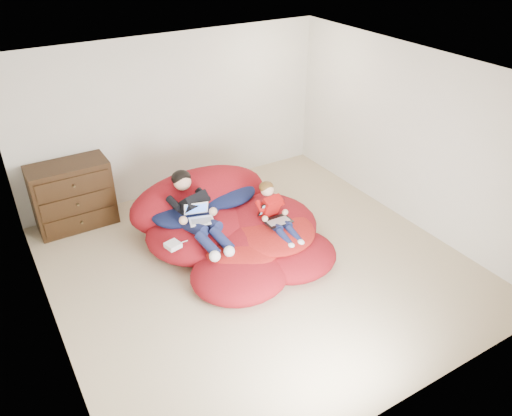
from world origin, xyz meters
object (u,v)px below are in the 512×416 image
Objects in this scene: dresser at (73,195)px; laptop_black at (275,215)px; laptop_white at (199,215)px; older_boy at (194,208)px; beanbag_pile at (231,227)px; younger_boy at (274,211)px.

laptop_black is (2.14, -2.02, 0.06)m from dresser.
older_boy is at bearing 90.00° from laptop_white.
beanbag_pile is 1.90× the size of older_boy.
beanbag_pile is 6.60× the size of laptop_white.
laptop_white is at bearing -174.30° from beanbag_pile.
laptop_white is at bearing -90.00° from older_boy.
younger_boy is at bearing 90.00° from laptop_black.
laptop_white is (-0.48, -0.05, 0.37)m from beanbag_pile.
laptop_white is at bearing -53.11° from dresser.
laptop_black is (-0.00, -0.01, -0.06)m from younger_boy.
younger_boy is 0.06m from laptop_black.
beanbag_pile reaches higher than laptop_black.
younger_boy is at bearing -22.24° from laptop_white.
dresser is 2.94m from younger_boy.
older_boy is 3.47× the size of laptop_white.
laptop_white is 0.99m from laptop_black.
older_boy reaches higher than laptop_white.
dresser reaches higher than beanbag_pile.
younger_boy is at bearing -44.11° from beanbag_pile.
laptop_white is 1.08× the size of laptop_black.
dresser is 1.95m from older_boy.
beanbag_pile is 0.68m from laptop_black.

